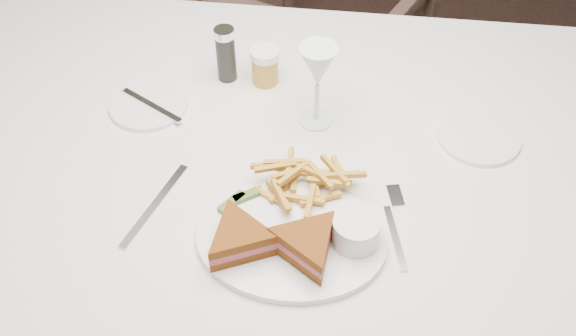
# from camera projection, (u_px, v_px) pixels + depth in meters

# --- Properties ---
(table) EXTENTS (1.60, 1.08, 0.75)m
(table) POSITION_uv_depth(u_px,v_px,m) (291.00, 280.00, 1.46)
(table) COLOR silver
(table) RESTS_ON ground
(chair_far) EXTENTS (0.80, 0.79, 0.64)m
(chair_far) POSITION_uv_depth(u_px,v_px,m) (313.00, 46.00, 2.17)
(chair_far) COLOR #49342C
(chair_far) RESTS_ON ground
(table_setting) EXTENTS (0.82, 0.57, 0.18)m
(table_setting) POSITION_uv_depth(u_px,v_px,m) (294.00, 178.00, 1.12)
(table_setting) COLOR white
(table_setting) RESTS_ON table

